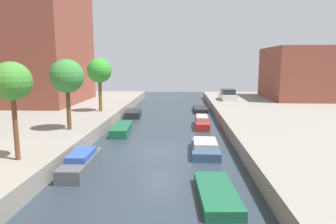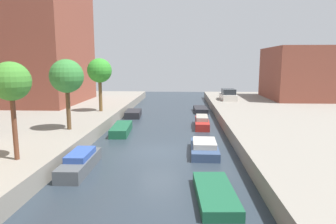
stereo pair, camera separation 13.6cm
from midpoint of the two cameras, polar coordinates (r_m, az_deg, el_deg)
name	(u,v)px [view 1 (the left image)]	position (r m, az deg, el deg)	size (l,w,h in m)	color
ground_plane	(160,152)	(20.10, -1.66, -7.49)	(84.00, 84.00, 0.00)	#28333D
apartment_tower_far	(35,12)	(40.52, -23.96, 16.90)	(10.00, 13.00, 21.45)	brown
low_block_right	(306,73)	(44.91, 24.49, 6.68)	(10.00, 10.49, 6.86)	brown
street_tree_1	(12,83)	(16.43, -27.60, 4.95)	(1.89, 1.89, 4.86)	brown
street_tree_2	(67,77)	(22.73, -18.71, 6.32)	(2.40, 2.40, 5.06)	brown
street_tree_3	(99,71)	(30.78, -12.95, 7.52)	(2.39, 2.39, 5.25)	brown
parked_car	(228,95)	(40.59, 11.09, 3.15)	(1.88, 4.44, 1.45)	beige
moored_boat_left_2	(81,163)	(17.28, -16.33, -9.16)	(1.33, 4.31, 1.02)	#4C5156
moored_boat_left_3	(122,129)	(25.52, -8.91, -3.22)	(1.63, 4.48, 0.66)	#195638
moored_boat_left_4	(133,114)	(32.97, -6.72, -0.33)	(1.78, 3.38, 0.69)	#232328
moored_boat_right_2	(217,194)	(13.59, 8.91, -15.00)	(1.80, 4.19, 0.46)	#195638
moored_boat_right_3	(205,148)	(19.82, 6.80, -6.71)	(1.76, 4.06, 0.86)	#33476B
moored_boat_right_4	(202,122)	(27.83, 6.30, -1.93)	(1.37, 4.48, 0.99)	maroon
moored_boat_right_5	(200,110)	(36.35, 5.98, 0.46)	(1.64, 3.89, 0.55)	#232328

